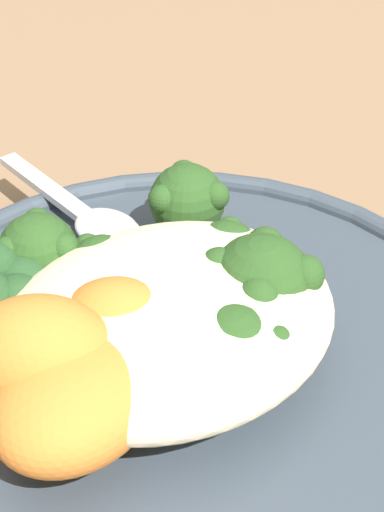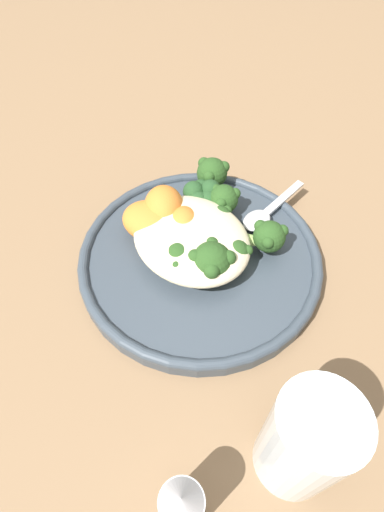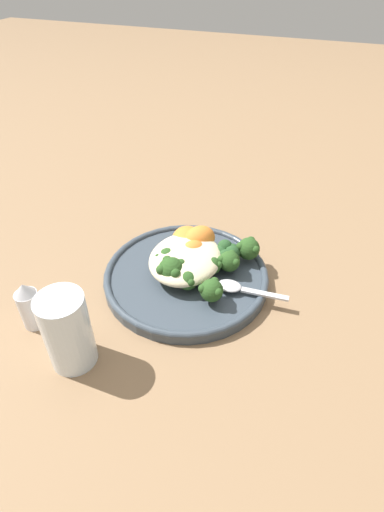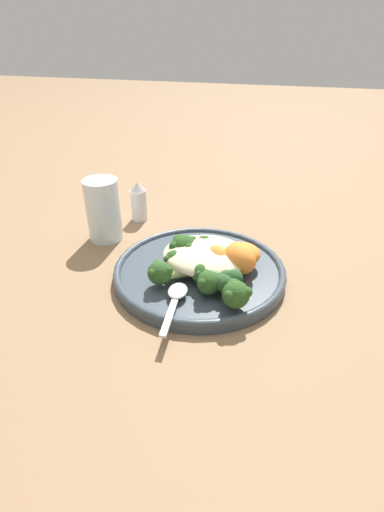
% 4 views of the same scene
% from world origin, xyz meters
% --- Properties ---
extents(ground_plane, '(4.00, 4.00, 0.00)m').
position_xyz_m(ground_plane, '(0.00, 0.00, 0.00)').
color(ground_plane, '#846647').
extents(plate, '(0.27, 0.27, 0.02)m').
position_xyz_m(plate, '(0.00, 0.02, 0.01)').
color(plate, '#38424C').
rests_on(plate, ground_plane).
extents(quinoa_mound, '(0.14, 0.12, 0.04)m').
position_xyz_m(quinoa_mound, '(-0.01, 0.01, 0.04)').
color(quinoa_mound, beige).
rests_on(quinoa_mound, plate).
extents(broccoli_stalk_0, '(0.07, 0.07, 0.04)m').
position_xyz_m(broccoli_stalk_0, '(-0.00, -0.01, 0.04)').
color(broccoli_stalk_0, '#9EBC66').
rests_on(broccoli_stalk_0, plate).
extents(broccoli_stalk_1, '(0.10, 0.04, 0.04)m').
position_xyz_m(broccoli_stalk_1, '(0.02, 0.01, 0.04)').
color(broccoli_stalk_1, '#9EBC66').
rests_on(broccoli_stalk_1, plate).
extents(broccoli_stalk_2, '(0.10, 0.05, 0.03)m').
position_xyz_m(broccoli_stalk_2, '(0.02, 0.03, 0.04)').
color(broccoli_stalk_2, '#9EBC66').
rests_on(broccoli_stalk_2, plate).
extents(broccoli_stalk_3, '(0.10, 0.09, 0.04)m').
position_xyz_m(broccoli_stalk_3, '(0.03, 0.07, 0.04)').
color(broccoli_stalk_3, '#9EBC66').
rests_on(broccoli_stalk_3, plate).
extents(broccoli_stalk_4, '(0.04, 0.08, 0.03)m').
position_xyz_m(broccoli_stalk_4, '(-0.01, 0.05, 0.03)').
color(broccoli_stalk_4, '#9EBC66').
rests_on(broccoli_stalk_4, plate).
extents(broccoli_stalk_5, '(0.04, 0.11, 0.03)m').
position_xyz_m(broccoli_stalk_5, '(-0.03, 0.07, 0.04)').
color(broccoli_stalk_5, '#9EBC66').
rests_on(broccoli_stalk_5, plate).
extents(broccoli_stalk_6, '(0.08, 0.12, 0.04)m').
position_xyz_m(broccoli_stalk_6, '(-0.06, 0.09, 0.04)').
color(broccoli_stalk_6, '#9EBC66').
rests_on(broccoli_stalk_6, plate).
extents(sweet_potato_chunk_0, '(0.08, 0.08, 0.04)m').
position_xyz_m(sweet_potato_chunk_0, '(-0.06, 0.00, 0.04)').
color(sweet_potato_chunk_0, orange).
rests_on(sweet_potato_chunk_0, plate).
extents(sweet_potato_chunk_1, '(0.06, 0.06, 0.04)m').
position_xyz_m(sweet_potato_chunk_1, '(-0.03, 0.02, 0.04)').
color(sweet_potato_chunk_1, orange).
rests_on(sweet_potato_chunk_1, plate).
extents(sweet_potato_chunk_2, '(0.07, 0.07, 0.05)m').
position_xyz_m(sweet_potato_chunk_2, '(-0.06, 0.02, 0.04)').
color(sweet_potato_chunk_2, orange).
rests_on(sweet_potato_chunk_2, plate).
extents(kale_tuft, '(0.04, 0.05, 0.03)m').
position_xyz_m(kale_tuft, '(-0.05, 0.07, 0.04)').
color(kale_tuft, '#234723').
rests_on(kale_tuft, plate).
extents(spoon, '(0.03, 0.11, 0.01)m').
position_xyz_m(spoon, '(0.01, 0.11, 0.03)').
color(spoon, silver).
rests_on(spoon, plate).
extents(water_glass, '(0.06, 0.06, 0.11)m').
position_xyz_m(water_glass, '(0.20, -0.07, 0.06)').
color(water_glass, silver).
rests_on(water_glass, ground_plane).
extents(salt_shaker, '(0.03, 0.03, 0.08)m').
position_xyz_m(salt_shaker, '(0.17, -0.16, 0.04)').
color(salt_shaker, silver).
rests_on(salt_shaker, ground_plane).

